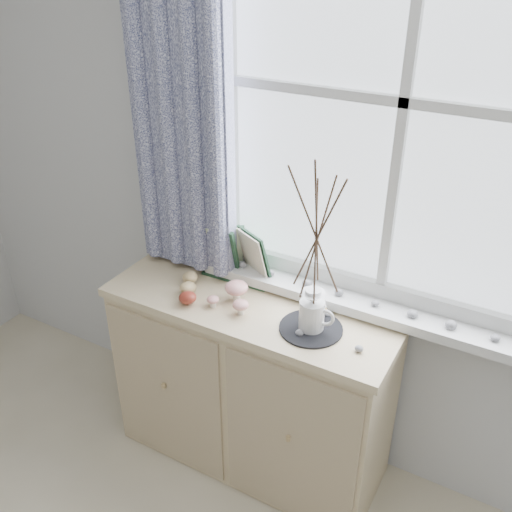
% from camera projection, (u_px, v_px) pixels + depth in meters
% --- Properties ---
extents(sideboard, '(1.20, 0.45, 0.85)m').
position_uv_depth(sideboard, '(251.00, 384.00, 2.47)').
color(sideboard, '#C9AC8D').
rests_on(sideboard, ground).
extents(botanical_book, '(0.35, 0.14, 0.24)m').
position_uv_depth(botanical_book, '(234.00, 256.00, 2.34)').
color(botanical_book, '#1C3C26').
rests_on(botanical_book, sideboard).
extents(toadstool_cluster, '(0.18, 0.15, 0.09)m').
position_uv_depth(toadstool_cluster, '(235.00, 294.00, 2.22)').
color(toadstool_cluster, beige).
rests_on(toadstool_cluster, sideboard).
extents(wooden_eggs, '(0.14, 0.18, 0.08)m').
position_uv_depth(wooden_eggs, '(189.00, 287.00, 2.30)').
color(wooden_eggs, tan).
rests_on(wooden_eggs, sideboard).
extents(songbird_figurine, '(0.14, 0.08, 0.07)m').
position_uv_depth(songbird_figurine, '(314.00, 307.00, 2.17)').
color(songbird_figurine, white).
rests_on(songbird_figurine, sideboard).
extents(crocheted_doily, '(0.24, 0.24, 0.01)m').
position_uv_depth(crocheted_doily, '(311.00, 328.00, 2.10)').
color(crocheted_doily, black).
rests_on(crocheted_doily, sideboard).
extents(twig_pitcher, '(0.30, 0.30, 0.71)m').
position_uv_depth(twig_pitcher, '(317.00, 232.00, 1.91)').
color(twig_pitcher, silver).
rests_on(twig_pitcher, crocheted_doily).
extents(sideboard_pebbles, '(0.25, 0.19, 0.02)m').
position_uv_depth(sideboard_pebbles, '(328.00, 331.00, 2.08)').
color(sideboard_pebbles, gray).
rests_on(sideboard_pebbles, sideboard).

